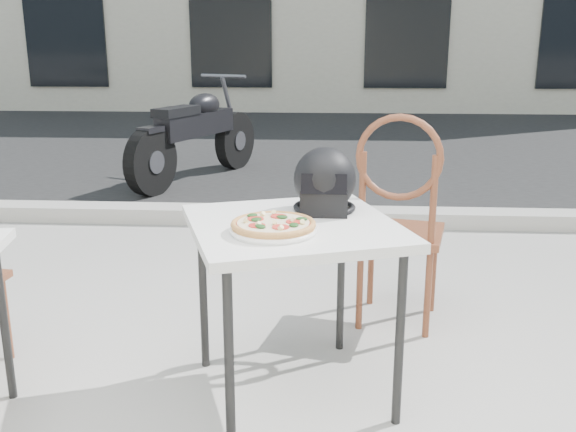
# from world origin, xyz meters

# --- Properties ---
(street_asphalt) EXTENTS (30.00, 8.00, 0.00)m
(street_asphalt) POSITION_xyz_m (0.00, 7.00, 0.00)
(street_asphalt) COLOR black
(street_asphalt) RESTS_ON ground
(curb) EXTENTS (30.00, 0.25, 0.12)m
(curb) POSITION_xyz_m (0.00, 3.00, 0.06)
(curb) COLOR #A3A098
(curb) RESTS_ON ground
(cafe_table_main) EXTENTS (0.97, 0.97, 0.73)m
(cafe_table_main) POSITION_xyz_m (0.10, 0.47, 0.66)
(cafe_table_main) COLOR silver
(cafe_table_main) RESTS_ON ground
(plate) EXTENTS (0.34, 0.34, 0.02)m
(plate) POSITION_xyz_m (0.03, 0.33, 0.74)
(plate) COLOR white
(plate) RESTS_ON cafe_table_main
(pizza) EXTENTS (0.34, 0.34, 0.04)m
(pizza) POSITION_xyz_m (0.03, 0.33, 0.76)
(pizza) COLOR #BC8345
(pizza) RESTS_ON plate
(helmet) EXTENTS (0.26, 0.27, 0.26)m
(helmet) POSITION_xyz_m (0.21, 0.65, 0.84)
(helmet) COLOR black
(helmet) RESTS_ON cafe_table_main
(cafe_chair_main) EXTENTS (0.50, 0.50, 1.08)m
(cafe_chair_main) POSITION_xyz_m (0.58, 1.14, 0.60)
(cafe_chair_main) COLOR brown
(cafe_chair_main) RESTS_ON ground
(motorcycle) EXTENTS (0.96, 1.99, 1.05)m
(motorcycle) POSITION_xyz_m (-1.11, 4.55, 0.46)
(motorcycle) COLOR black
(motorcycle) RESTS_ON street_asphalt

